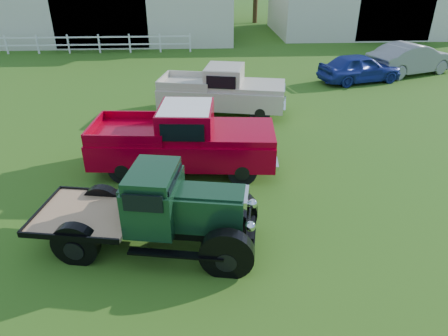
{
  "coord_description": "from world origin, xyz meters",
  "views": [
    {
      "loc": [
        -0.3,
        -7.55,
        5.72
      ],
      "look_at": [
        0.2,
        1.2,
        1.05
      ],
      "focal_mm": 32.0,
      "sensor_mm": 36.0,
      "label": 1
    }
  ],
  "objects_px": {
    "vintage_flatbed": "(151,209)",
    "red_pickup": "(183,138)",
    "misc_car_blue": "(360,68)",
    "white_pickup": "(222,91)",
    "misc_car_grey": "(411,59)"
  },
  "relations": [
    {
      "from": "vintage_flatbed",
      "to": "red_pickup",
      "type": "relative_size",
      "value": 0.87
    },
    {
      "from": "vintage_flatbed",
      "to": "misc_car_blue",
      "type": "bearing_deg",
      "value": 63.66
    },
    {
      "from": "red_pickup",
      "to": "white_pickup",
      "type": "xyz_separation_m",
      "value": [
        1.39,
        4.8,
        -0.06
      ]
    },
    {
      "from": "misc_car_blue",
      "to": "misc_car_grey",
      "type": "height_order",
      "value": "misc_car_grey"
    },
    {
      "from": "red_pickup",
      "to": "misc_car_grey",
      "type": "xyz_separation_m",
      "value": [
        11.95,
        10.42,
        -0.18
      ]
    },
    {
      "from": "red_pickup",
      "to": "white_pickup",
      "type": "height_order",
      "value": "red_pickup"
    },
    {
      "from": "misc_car_blue",
      "to": "white_pickup",
      "type": "bearing_deg",
      "value": 106.4
    },
    {
      "from": "white_pickup",
      "to": "misc_car_grey",
      "type": "distance_m",
      "value": 11.97
    },
    {
      "from": "red_pickup",
      "to": "white_pickup",
      "type": "distance_m",
      "value": 4.99
    },
    {
      "from": "vintage_flatbed",
      "to": "misc_car_grey",
      "type": "bearing_deg",
      "value": 57.92
    },
    {
      "from": "white_pickup",
      "to": "misc_car_grey",
      "type": "height_order",
      "value": "white_pickup"
    },
    {
      "from": "vintage_flatbed",
      "to": "misc_car_grey",
      "type": "height_order",
      "value": "vintage_flatbed"
    },
    {
      "from": "misc_car_blue",
      "to": "misc_car_grey",
      "type": "bearing_deg",
      "value": -80.99
    },
    {
      "from": "red_pickup",
      "to": "misc_car_blue",
      "type": "relative_size",
      "value": 1.31
    },
    {
      "from": "red_pickup",
      "to": "misc_car_blue",
      "type": "bearing_deg",
      "value": 51.24
    }
  ]
}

